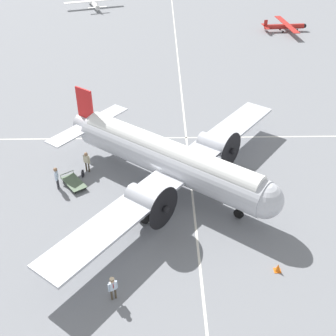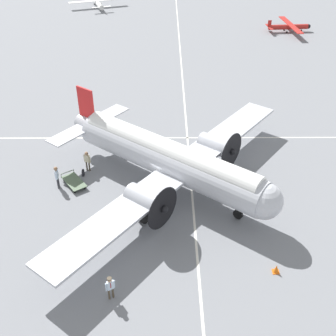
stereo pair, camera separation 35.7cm
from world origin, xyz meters
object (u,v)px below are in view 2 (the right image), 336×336
baggage_cart (74,182)px  traffic_cone (276,269)px  airliner_main (173,160)px  light_aircraft_taxiing (290,27)px  light_aircraft_distant (97,3)px  suitcase_near_door (83,173)px  passenger_boarding (57,175)px  ramp_agent (87,159)px  crew_foreground (110,286)px

baggage_cart → traffic_cone: size_ratio=4.62×
airliner_main → light_aircraft_taxiing: 42.94m
light_aircraft_distant → suitcase_near_door: bearing=166.6°
suitcase_near_door → baggage_cart: (-1.20, 0.50, 0.04)m
baggage_cart → traffic_cone: baggage_cart is taller
baggage_cart → traffic_cone: bearing=21.3°
airliner_main → traffic_cone: 10.46m
passenger_boarding → ramp_agent: passenger_boarding is taller
baggage_cart → light_aircraft_taxiing: (38.42, -25.63, 0.49)m
airliner_main → suitcase_near_door: bearing=-155.5°
passenger_boarding → ramp_agent: (2.16, -1.92, -0.05)m
suitcase_near_door → light_aircraft_distant: 52.19m
passenger_boarding → suitcase_near_door: passenger_boarding is taller
ramp_agent → light_aircraft_distant: (51.21, 6.10, -0.26)m
light_aircraft_taxiing → traffic_cone: (-47.11, 12.12, -0.52)m
airliner_main → baggage_cart: airliner_main is taller
suitcase_near_door → traffic_cone: (-9.89, -13.01, 0.01)m
passenger_boarding → light_aircraft_taxiing: size_ratio=0.20×
passenger_boarding → light_aircraft_taxiing: 47.07m
airliner_main → light_aircraft_taxiing: airliner_main is taller
suitcase_near_door → light_aircraft_distant: size_ratio=0.05×
suitcase_near_door → ramp_agent: bearing=-25.4°
suitcase_near_door → baggage_cart: baggage_cart is taller
suitcase_near_door → baggage_cart: bearing=157.5°
crew_foreground → traffic_cone: 9.76m
airliner_main → ramp_agent: airliner_main is taller
crew_foreground → light_aircraft_taxiing: (48.94, -21.68, -0.26)m
light_aircraft_taxiing → traffic_cone: 48.65m
passenger_boarding → suitcase_near_door: bearing=128.1°
traffic_cone → ramp_agent: bearing=50.3°
ramp_agent → baggage_cart: size_ratio=0.70×
airliner_main → traffic_cone: airliner_main is taller
passenger_boarding → ramp_agent: 2.89m
passenger_boarding → suitcase_near_door: size_ratio=3.53×
ramp_agent → light_aircraft_taxiing: 44.20m
crew_foreground → light_aircraft_distant: bearing=-110.7°
ramp_agent → baggage_cart: 2.17m
passenger_boarding → suitcase_near_door: (1.51, -1.61, -0.89)m
light_aircraft_taxiing → ramp_agent: bearing=-128.9°
airliner_main → crew_foreground: bearing=-71.4°
passenger_boarding → airliner_main: bearing=84.0°
baggage_cart → crew_foreground: bearing=-15.4°
suitcase_near_door → light_aircraft_distant: (51.86, 5.79, 0.58)m
passenger_boarding → traffic_cone: (-8.38, -14.62, -0.88)m
ramp_agent → traffic_cone: 16.52m
light_aircraft_distant → baggage_cart: bearing=166.0°
crew_foreground → suitcase_near_door: bearing=-102.5°
suitcase_near_door → baggage_cart: size_ratio=0.21×
suitcase_near_door → traffic_cone: traffic_cone is taller
airliner_main → ramp_agent: 7.19m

